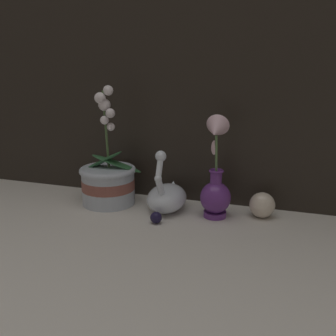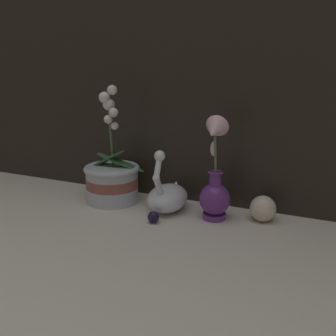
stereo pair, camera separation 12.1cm
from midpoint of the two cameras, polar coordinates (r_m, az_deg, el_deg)
The scene contains 7 objects.
ground_plane at distance 1.13m, azimuth -4.33°, elevation -9.28°, with size 2.80×2.80×0.00m, color beige.
window_backdrop at distance 1.32m, azimuth 0.42°, elevation 20.96°, with size 2.80×0.03×1.20m.
orchid_potted_plant at distance 1.35m, azimuth -11.25°, elevation -1.75°, with size 0.24×0.19×0.40m.
swan_figurine at distance 1.27m, azimuth -2.89°, elevation -4.11°, with size 0.12×0.19×0.21m.
blue_vase at distance 1.19m, azimuth 4.04°, elevation -2.31°, with size 0.09×0.11×0.32m.
glass_sphere at distance 1.24m, azimuth 10.79°, elevation -5.35°, with size 0.08×0.08×0.08m.
glass_bauble at distance 1.18m, azimuth -4.71°, elevation -7.24°, with size 0.04×0.04×0.04m.
Camera 1 is at (0.34, -0.97, 0.47)m, focal length 42.00 mm.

